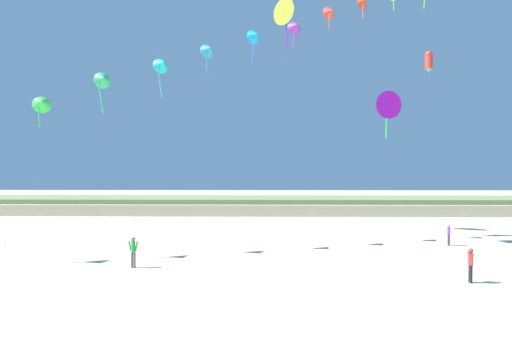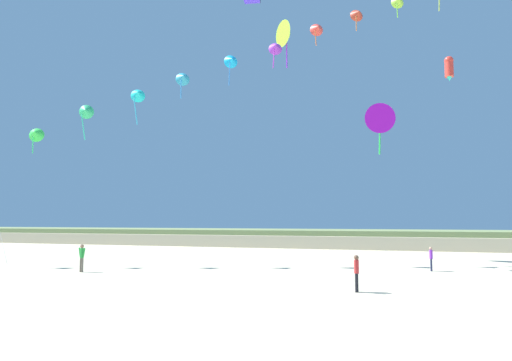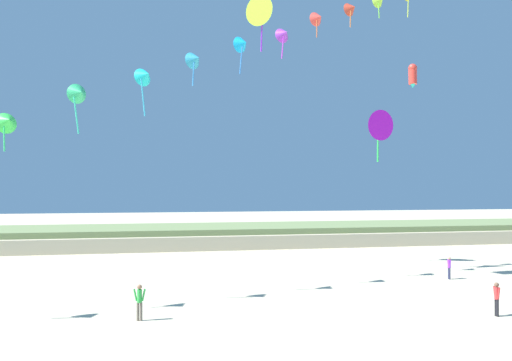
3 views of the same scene
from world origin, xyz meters
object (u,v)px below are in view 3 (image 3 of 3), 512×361
object	(u,v)px
person_near_left	(140,300)
person_near_right	(449,266)
large_kite_low_lead	(262,12)
large_kite_high_solo	(413,75)
large_kite_outer_drift	(378,126)
person_mid_center	(497,297)

from	to	relation	value
person_near_left	person_near_right	world-z (taller)	person_near_left
person_near_right	large_kite_low_lead	world-z (taller)	large_kite_low_lead
person_near_right	large_kite_high_solo	xyz separation A→B (m)	(2.38, 9.69, 15.59)
person_near_right	large_kite_outer_drift	bearing A→B (deg)	125.87
person_near_left	large_kite_high_solo	distance (m)	33.18
large_kite_high_solo	person_near_right	bearing A→B (deg)	-103.83
person_near_left	large_kite_high_solo	xyz separation A→B (m)	(23.67, 17.35, 15.48)
large_kite_high_solo	large_kite_low_lead	bearing A→B (deg)	-174.00
person_mid_center	large_kite_low_lead	bearing A→B (deg)	113.40
person_near_right	large_kite_high_solo	world-z (taller)	large_kite_high_solo
person_near_left	person_mid_center	world-z (taller)	person_near_left
person_near_left	large_kite_low_lead	size ratio (longest dim) A/B	0.39
person_near_left	large_kite_low_lead	world-z (taller)	large_kite_low_lead
person_near_left	person_near_right	distance (m)	22.62
large_kite_outer_drift	person_near_right	bearing A→B (deg)	-54.13
person_mid_center	large_kite_low_lead	distance (m)	28.31
person_near_right	person_mid_center	world-z (taller)	person_mid_center
person_mid_center	large_kite_outer_drift	distance (m)	18.15
large_kite_high_solo	large_kite_outer_drift	distance (m)	9.26
person_near_left	large_kite_outer_drift	distance (m)	24.04
person_near_right	person_mid_center	bearing A→B (deg)	-109.58
person_mid_center	large_kite_outer_drift	bearing A→B (deg)	88.47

